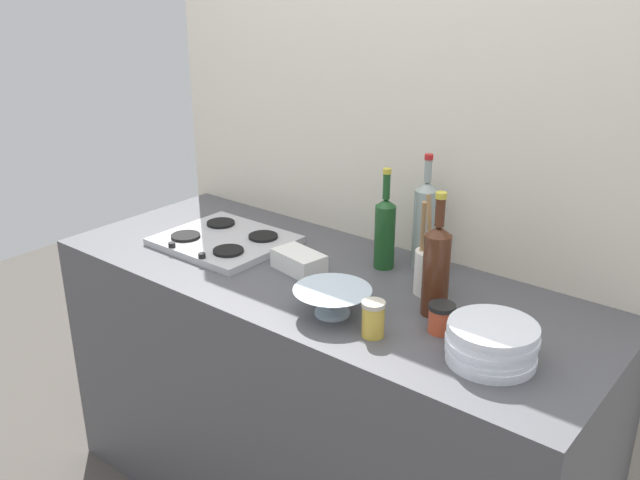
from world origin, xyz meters
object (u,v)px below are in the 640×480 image
at_px(wine_bottle_leftmost, 436,268).
at_px(wine_bottle_mid_right, 385,231).
at_px(stovetop_hob, 224,240).
at_px(condiment_jar_rear, 441,318).
at_px(utensil_crock, 429,269).
at_px(wine_bottle_mid_left, 425,223).
at_px(plate_stack, 492,343).
at_px(butter_dish, 299,261).
at_px(condiment_jar_front, 373,319).
at_px(mixing_bowl, 332,300).

bearing_deg(wine_bottle_leftmost, wine_bottle_mid_right, 148.13).
xyz_separation_m(stovetop_hob, condiment_jar_rear, (0.89, -0.07, 0.03)).
relative_size(wine_bottle_leftmost, utensil_crock, 1.19).
xyz_separation_m(wine_bottle_leftmost, wine_bottle_mid_left, (-0.19, 0.26, 0.01)).
bearing_deg(wine_bottle_mid_right, plate_stack, -30.72).
xyz_separation_m(butter_dish, condiment_jar_rear, (0.54, -0.06, 0.01)).
xyz_separation_m(butter_dish, utensil_crock, (0.40, 0.12, 0.05)).
bearing_deg(butter_dish, condiment_jar_front, -24.95).
bearing_deg(condiment_jar_front, wine_bottle_mid_left, 105.72).
xyz_separation_m(butter_dish, condiment_jar_front, (0.42, -0.19, 0.02)).
xyz_separation_m(wine_bottle_leftmost, butter_dish, (-0.48, -0.01, -0.11)).
bearing_deg(mixing_bowl, utensil_crock, 63.97).
distance_m(stovetop_hob, condiment_jar_front, 0.79).
height_order(stovetop_hob, wine_bottle_mid_left, wine_bottle_mid_left).
bearing_deg(stovetop_hob, wine_bottle_mid_left, 23.20).
height_order(mixing_bowl, utensil_crock, utensil_crock).
xyz_separation_m(wine_bottle_leftmost, condiment_jar_front, (-0.06, -0.21, -0.09)).
distance_m(wine_bottle_mid_right, butter_dish, 0.29).
bearing_deg(condiment_jar_front, utensil_crock, 93.47).
relative_size(wine_bottle_leftmost, condiment_jar_front, 3.58).
relative_size(plate_stack, wine_bottle_mid_right, 0.69).
distance_m(wine_bottle_mid_right, mixing_bowl, 0.37).
bearing_deg(plate_stack, wine_bottle_mid_left, 137.24).
height_order(butter_dish, condiment_jar_front, condiment_jar_front).
height_order(wine_bottle_leftmost, wine_bottle_mid_right, wine_bottle_leftmost).
bearing_deg(condiment_jar_rear, wine_bottle_mid_right, 144.00).
bearing_deg(wine_bottle_leftmost, butter_dish, -178.22).
relative_size(mixing_bowl, butter_dish, 1.30).
relative_size(wine_bottle_leftmost, wine_bottle_mid_left, 0.95).
height_order(wine_bottle_leftmost, utensil_crock, wine_bottle_leftmost).
xyz_separation_m(wine_bottle_mid_left, mixing_bowl, (-0.02, -0.44, -0.10)).
bearing_deg(mixing_bowl, wine_bottle_mid_left, 87.00).
bearing_deg(plate_stack, wine_bottle_mid_right, 149.28).
xyz_separation_m(stovetop_hob, utensil_crock, (0.74, 0.11, 0.06)).
bearing_deg(plate_stack, wine_bottle_leftmost, 150.71).
xyz_separation_m(plate_stack, utensil_crock, (-0.31, 0.23, 0.03)).
bearing_deg(condiment_jar_rear, wine_bottle_mid_left, 127.21).
bearing_deg(wine_bottle_leftmost, plate_stack, -29.29).
distance_m(plate_stack, condiment_jar_front, 0.30).
distance_m(wine_bottle_leftmost, condiment_jar_front, 0.23).
height_order(wine_bottle_mid_right, utensil_crock, wine_bottle_mid_right).
relative_size(plate_stack, condiment_jar_rear, 2.86).
relative_size(wine_bottle_leftmost, wine_bottle_mid_right, 1.08).
height_order(butter_dish, utensil_crock, utensil_crock).
xyz_separation_m(mixing_bowl, condiment_jar_rear, (0.28, 0.10, -0.00)).
relative_size(plate_stack, butter_dish, 1.34).
xyz_separation_m(stovetop_hob, butter_dish, (0.34, -0.01, 0.02)).
bearing_deg(stovetop_hob, butter_dish, -1.22).
bearing_deg(condiment_jar_rear, mixing_bowl, -160.22).
distance_m(wine_bottle_mid_right, utensil_crock, 0.22).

